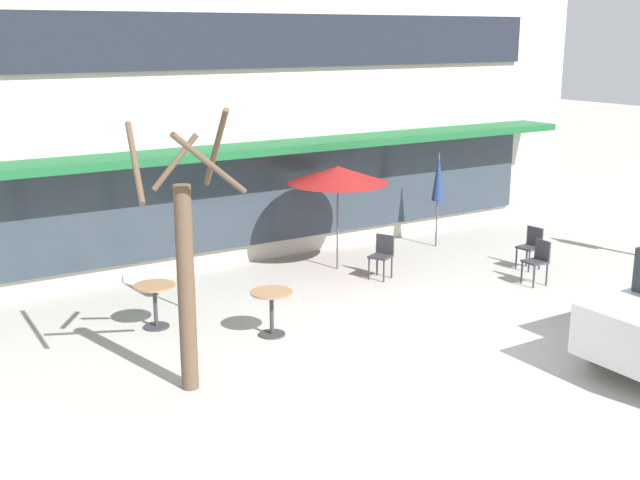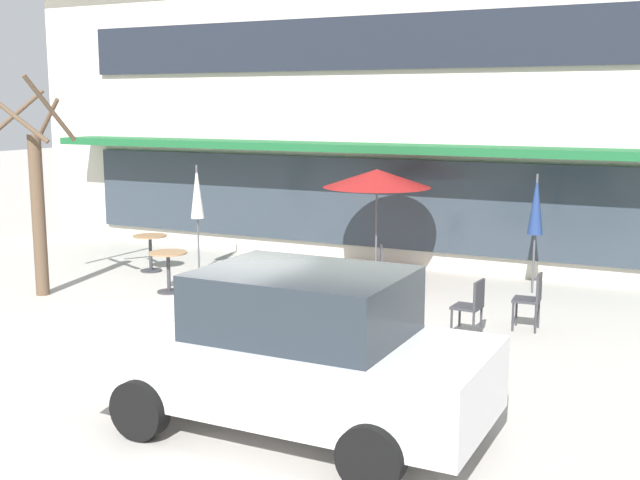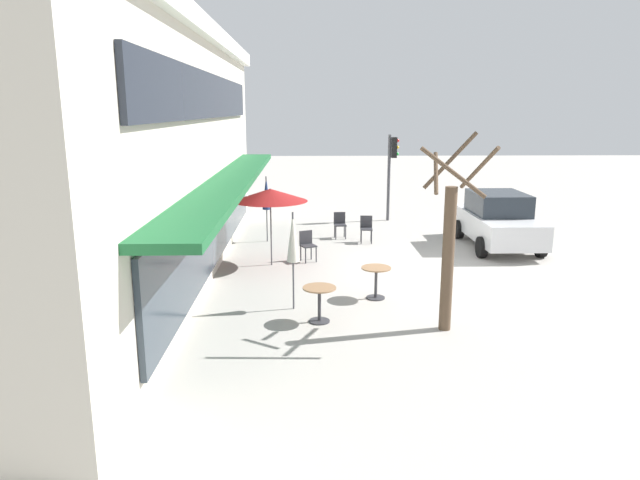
% 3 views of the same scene
% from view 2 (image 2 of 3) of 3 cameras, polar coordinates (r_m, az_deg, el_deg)
% --- Properties ---
extents(ground_plane, '(80.00, 80.00, 0.00)m').
position_cam_2_polar(ground_plane, '(12.37, -7.63, -6.61)').
color(ground_plane, '#ADA8A0').
extents(building_facade, '(18.04, 9.10, 6.52)m').
position_cam_2_polar(building_facade, '(20.87, 7.81, 9.09)').
color(building_facade, beige).
rests_on(building_facade, ground).
extents(cafe_table_near_wall, '(0.70, 0.70, 0.76)m').
position_cam_2_polar(cafe_table_near_wall, '(16.97, -11.97, -0.48)').
color(cafe_table_near_wall, '#333338').
rests_on(cafe_table_near_wall, ground).
extents(cafe_table_streetside, '(0.70, 0.70, 0.76)m').
position_cam_2_polar(cafe_table_streetside, '(15.01, -10.73, -1.77)').
color(cafe_table_streetside, '#333338').
rests_on(cafe_table_streetside, ground).
extents(patio_umbrella_green_folded, '(0.28, 0.28, 2.20)m').
position_cam_2_polar(patio_umbrella_green_folded, '(16.77, -8.73, 3.34)').
color(patio_umbrella_green_folded, '#4C4C51').
rests_on(patio_umbrella_green_folded, ground).
extents(patio_umbrella_cream_folded, '(2.10, 2.10, 2.20)m').
position_cam_2_polar(patio_umbrella_cream_folded, '(15.56, 4.07, 4.40)').
color(patio_umbrella_cream_folded, '#4C4C51').
rests_on(patio_umbrella_cream_folded, ground).
extents(patio_umbrella_corner_open, '(0.28, 0.28, 2.20)m').
position_cam_2_polar(patio_umbrella_corner_open, '(15.05, 15.12, 2.39)').
color(patio_umbrella_corner_open, '#4C4C51').
rests_on(patio_umbrella_corner_open, ground).
extents(cafe_chair_0, '(0.43, 0.43, 0.89)m').
position_cam_2_polar(cafe_chair_0, '(12.75, 14.82, -3.93)').
color(cafe_chair_0, '#333338').
rests_on(cafe_chair_0, ground).
extents(cafe_chair_1, '(0.53, 0.53, 0.89)m').
position_cam_2_polar(cafe_chair_1, '(14.68, 3.97, -1.84)').
color(cafe_chair_1, '#333338').
rests_on(cafe_chair_1, ground).
extents(cafe_chair_2, '(0.42, 0.42, 0.89)m').
position_cam_2_polar(cafe_chair_2, '(12.10, 10.75, -4.49)').
color(cafe_chair_2, '#333338').
rests_on(cafe_chair_2, ground).
extents(parked_sedan, '(4.20, 2.02, 1.76)m').
position_cam_2_polar(parked_sedan, '(8.53, -1.84, -7.91)').
color(parked_sedan, silver).
rests_on(parked_sedan, ground).
extents(street_tree, '(1.51, 1.51, 3.95)m').
position_cam_2_polar(street_tree, '(15.24, -19.47, 2.76)').
color(street_tree, brown).
rests_on(street_tree, ground).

